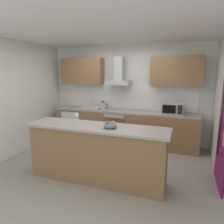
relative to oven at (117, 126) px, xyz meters
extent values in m
cube|color=gray|center=(0.17, -1.37, -0.47)|extent=(5.29, 4.43, 0.02)
cube|color=white|center=(0.17, -1.37, 2.15)|extent=(5.29, 4.43, 0.02)
cube|color=white|center=(0.17, 0.41, 0.84)|extent=(5.29, 0.12, 2.60)
cube|color=white|center=(-2.03, -1.37, 0.84)|extent=(0.12, 4.43, 2.60)
cube|color=white|center=(0.17, 0.33, 0.77)|extent=(3.65, 0.02, 0.66)
cube|color=olive|center=(0.17, 0.03, -0.03)|extent=(3.78, 0.60, 0.86)
cube|color=#9E998E|center=(0.17, 0.03, 0.42)|extent=(3.78, 0.60, 0.04)
cube|color=olive|center=(0.27, -1.96, 0.02)|extent=(2.38, 0.52, 0.96)
cube|color=#9E998E|center=(0.27, -1.96, 0.52)|extent=(2.48, 0.64, 0.04)
cube|color=olive|center=(-1.09, 0.18, 1.45)|extent=(1.21, 0.32, 0.70)
cube|color=olive|center=(1.43, 0.18, 1.45)|extent=(1.21, 0.32, 0.70)
cube|color=black|center=(2.28, -1.18, 0.67)|extent=(0.01, 0.11, 1.31)
cube|color=slate|center=(0.00, 0.01, 0.00)|extent=(0.60, 0.56, 0.80)
cube|color=black|center=(0.00, -0.29, -0.06)|extent=(0.50, 0.02, 0.48)
cube|color=#B7BABC|center=(0.00, -0.29, 0.34)|extent=(0.54, 0.02, 0.09)
cylinder|color=#B7BABC|center=(0.00, -0.32, 0.18)|extent=(0.49, 0.02, 0.02)
cube|color=white|center=(-1.25, 0.01, -0.04)|extent=(0.58, 0.56, 0.85)
cube|color=silver|center=(-1.25, -0.28, -0.04)|extent=(0.55, 0.02, 0.80)
cylinder|color=#B7BABC|center=(-1.03, -0.30, 0.01)|extent=(0.02, 0.02, 0.38)
cube|color=#B7BABC|center=(1.40, -0.02, 0.59)|extent=(0.50, 0.36, 0.30)
cube|color=black|center=(1.34, -0.21, 0.59)|extent=(0.30, 0.02, 0.19)
cube|color=black|center=(1.58, -0.21, 0.59)|extent=(0.10, 0.01, 0.21)
cube|color=silver|center=(-0.74, 0.01, 0.46)|extent=(0.50, 0.40, 0.04)
cylinder|color=#B7BABC|center=(-0.74, 0.13, 0.57)|extent=(0.03, 0.03, 0.26)
cylinder|color=#B7BABC|center=(-0.74, 0.05, 0.69)|extent=(0.03, 0.16, 0.03)
cylinder|color=#B7BABC|center=(-0.39, -0.03, 0.54)|extent=(0.15, 0.15, 0.20)
sphere|color=black|center=(-0.39, -0.03, 0.65)|extent=(0.06, 0.06, 0.06)
cone|color=#B7BABC|center=(-0.49, -0.03, 0.58)|extent=(0.09, 0.04, 0.07)
torus|color=black|center=(-0.30, -0.03, 0.55)|extent=(0.11, 0.02, 0.11)
cube|color=#B7BABC|center=(0.00, 0.11, 1.16)|extent=(0.62, 0.45, 0.12)
cube|color=#B7BABC|center=(0.00, 0.16, 1.52)|extent=(0.22, 0.22, 0.60)
cylinder|color=silver|center=(-0.15, -1.86, 0.54)|extent=(0.07, 0.07, 0.01)
cylinder|color=silver|center=(-0.15, -1.86, 0.59)|extent=(0.01, 0.01, 0.09)
ellipsoid|color=silver|center=(-0.15, -1.86, 0.67)|extent=(0.08, 0.08, 0.10)
ellipsoid|color=slate|center=(0.54, -2.00, 0.58)|extent=(0.22, 0.22, 0.09)
sphere|color=red|center=(0.50, -2.02, 0.62)|extent=(0.08, 0.08, 0.08)
sphere|color=orange|center=(0.58, -1.97, 0.62)|extent=(0.07, 0.07, 0.07)
sphere|color=#66B233|center=(0.54, -2.00, 0.62)|extent=(0.06, 0.06, 0.06)
camera|label=1|loc=(1.65, -5.07, 1.47)|focal=33.02mm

